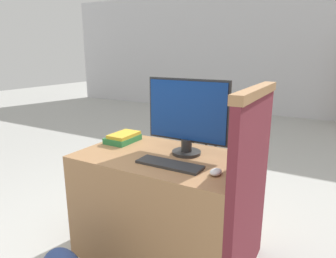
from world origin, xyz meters
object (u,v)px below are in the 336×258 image
keyboard (169,164)px  book_stack (123,138)px  mouse (216,172)px  monitor (187,116)px  far_chair (202,114)px

keyboard → book_stack: book_stack is taller
mouse → book_stack: book_stack is taller
keyboard → mouse: 0.29m
keyboard → monitor: bearing=91.6°
monitor → mouse: monitor is taller
mouse → far_chair: bearing=114.8°
mouse → keyboard: bearing=-178.6°
monitor → book_stack: bearing=178.7°
monitor → book_stack: 0.59m
mouse → book_stack: bearing=163.4°
mouse → book_stack: 0.87m
monitor → keyboard: monitor is taller
keyboard → far_chair: 2.75m
monitor → book_stack: monitor is taller
keyboard → book_stack: (-0.55, 0.26, 0.02)m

